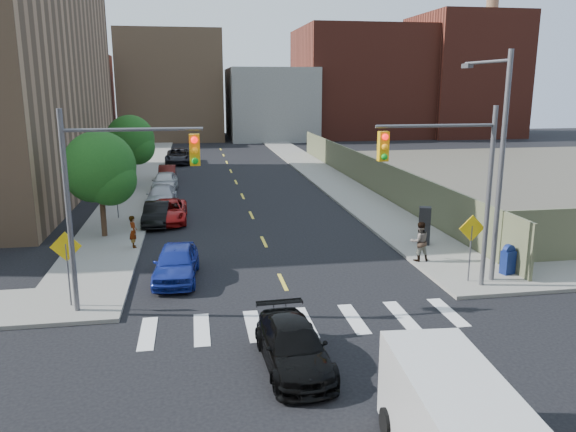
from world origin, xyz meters
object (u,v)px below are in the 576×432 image
object	(u,v)px
parked_car_red	(168,211)
cargo_van	(453,426)
parked_car_grey	(179,156)
parked_car_maroon	(167,173)
pedestrian_west	(133,232)
parked_car_white	(165,182)
parked_car_blue	(176,263)
parked_car_black	(157,214)
parked_car_silver	(161,196)
mailbox	(508,260)
payphone	(424,226)
pedestrian_east	(419,241)
black_sedan	(293,346)

from	to	relation	value
parked_car_red	cargo_van	bearing A→B (deg)	-74.12
parked_car_grey	parked_car_maroon	bearing A→B (deg)	-92.59
parked_car_red	pedestrian_west	bearing A→B (deg)	-103.81
parked_car_white	pedestrian_west	size ratio (longest dim) A/B	2.77
parked_car_blue	parked_car_black	world-z (taller)	parked_car_blue
parked_car_white	parked_car_grey	world-z (taller)	parked_car_grey
parked_car_blue	parked_car_red	bearing A→B (deg)	98.01
parked_car_blue	parked_car_silver	bearing A→B (deg)	99.08
cargo_van	parked_car_black	bearing A→B (deg)	111.64
parked_car_grey	mailbox	size ratio (longest dim) A/B	4.38
cargo_van	mailbox	size ratio (longest dim) A/B	3.99
payphone	parked_car_grey	bearing A→B (deg)	131.51
payphone	pedestrian_west	xyz separation A→B (m)	(-13.85, 1.82, -0.15)
cargo_van	pedestrian_east	world-z (taller)	cargo_van
parked_car_grey	parked_car_blue	bearing A→B (deg)	-87.77
parked_car_white	pedestrian_east	bearing A→B (deg)	-55.33
parked_car_red	parked_car_silver	distance (m)	4.62
cargo_van	mailbox	xyz separation A→B (m)	(7.69, 10.97, -0.41)
parked_car_blue	pedestrian_east	xyz separation A→B (m)	(10.50, 0.31, 0.31)
parked_car_black	parked_car_red	distance (m)	0.82
parked_car_maroon	pedestrian_east	bearing A→B (deg)	-63.64
parked_car_blue	parked_car_white	distance (m)	19.80
parked_car_silver	pedestrian_east	xyz separation A→B (m)	(11.80, -14.37, 0.38)
payphone	pedestrian_west	size ratio (longest dim) A/B	1.20
parked_car_black	parked_car_red	world-z (taller)	same
parked_car_black	mailbox	world-z (taller)	mailbox
parked_car_grey	black_sedan	distance (m)	43.15
parked_car_grey	black_sedan	size ratio (longest dim) A/B	1.28
parked_car_silver	parked_car_grey	xyz separation A→B (m)	(0.72, 20.38, 0.11)
payphone	mailbox	bearing A→B (deg)	-50.01
parked_car_black	parked_car_blue	bearing A→B (deg)	-79.49
parked_car_silver	cargo_van	size ratio (longest dim) A/B	0.90
parked_car_silver	mailbox	world-z (taller)	mailbox
parked_car_black	pedestrian_west	bearing A→B (deg)	-96.40
parked_car_silver	parked_car_black	bearing A→B (deg)	-87.40
parked_car_black	cargo_van	distance (m)	23.54
parked_car_maroon	payphone	bearing A→B (deg)	-58.70
parked_car_grey	pedestrian_east	bearing A→B (deg)	-71.03
parked_car_black	cargo_van	xyz separation A→B (m)	(7.01, -22.46, 0.53)
black_sedan	pedestrian_east	size ratio (longest dim) A/B	2.43
mailbox	black_sedan	bearing A→B (deg)	-164.56
parked_car_blue	parked_car_white	world-z (taller)	parked_car_white
parked_car_white	mailbox	distance (m)	26.23
parked_car_blue	parked_car_black	distance (m)	9.62
parked_car_silver	parked_car_grey	size ratio (longest dim) A/B	0.82
parked_car_black	parked_car_grey	xyz separation A→B (m)	(0.72, 25.53, 0.12)
parked_car_blue	black_sedan	world-z (taller)	parked_car_blue
parked_car_white	parked_car_grey	xyz separation A→B (m)	(0.72, 15.30, 0.03)
mailbox	payphone	bearing A→B (deg)	94.09
parked_car_silver	parked_car_maroon	world-z (taller)	parked_car_silver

